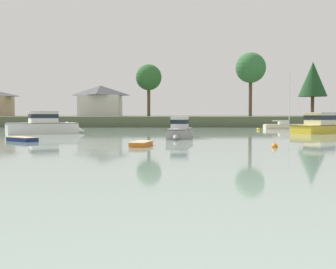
{
  "coord_description": "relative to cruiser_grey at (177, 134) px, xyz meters",
  "views": [
    {
      "loc": [
        -7.16,
        -4.54,
        2.52
      ],
      "look_at": [
        -7.0,
        29.37,
        0.9
      ],
      "focal_mm": 47.01,
      "sensor_mm": 36.0,
      "label": 1
    }
  ],
  "objects": [
    {
      "name": "dinghy_orange",
      "position": [
        -3.23,
        -10.57,
        -0.36
      ],
      "size": [
        1.85,
        3.23,
        0.5
      ],
      "color": "orange",
      "rests_on": "ground"
    },
    {
      "name": "cottage_hillside",
      "position": [
        -15.98,
        52.25,
        4.94
      ],
      "size": [
        9.39,
        9.05,
        6.72
      ],
      "color": "silver",
      "rests_on": "far_shore_bank"
    },
    {
      "name": "sailboat_cream",
      "position": [
        18.24,
        27.89,
        -0.27
      ],
      "size": [
        7.18,
        2.18,
        10.17
      ],
      "color": "beige",
      "rests_on": "ground"
    },
    {
      "name": "cruiser_grey",
      "position": [
        0.0,
        0.0,
        0.0
      ],
      "size": [
        3.04,
        7.32,
        3.69
      ],
      "color": "gray",
      "rests_on": "ground"
    },
    {
      "name": "dinghy_navy",
      "position": [
        -14.45,
        -4.61,
        -0.35
      ],
      "size": [
        3.49,
        3.21,
        0.54
      ],
      "color": "navy",
      "rests_on": "ground"
    },
    {
      "name": "mooring_buoy_orange",
      "position": [
        6.77,
        -11.97,
        -0.41
      ],
      "size": [
        0.46,
        0.46,
        0.51
      ],
      "color": "orange",
      "rests_on": "ground"
    },
    {
      "name": "mooring_buoy_yellow",
      "position": [
        12.6,
        22.24,
        -0.4
      ],
      "size": [
        0.51,
        0.51,
        0.56
      ],
      "color": "yellow",
      "rests_on": "ground"
    },
    {
      "name": "cruiser_white",
      "position": [
        -16.29,
        11.11,
        0.17
      ],
      "size": [
        9.98,
        6.79,
        4.62
      ],
      "color": "white",
      "rests_on": "ground"
    },
    {
      "name": "cruiser_yellow",
      "position": [
        19.3,
        12.86,
        0.14
      ],
      "size": [
        9.69,
        8.56,
        5.17
      ],
      "color": "gold",
      "rests_on": "ground"
    },
    {
      "name": "shore_tree_center_left",
      "position": [
        -5.28,
        49.45,
        9.66
      ],
      "size": [
        5.51,
        5.51,
        11.04
      ],
      "color": "brown",
      "rests_on": "far_shore_bank"
    },
    {
      "name": "far_shore_bank",
      "position": [
        6.0,
        62.72,
        0.49
      ],
      "size": [
        173.62,
        54.61,
        1.95
      ],
      "primitive_type": "cube",
      "color": "#4C563D",
      "rests_on": "ground"
    },
    {
      "name": "shore_tree_left_mid",
      "position": [
        16.14,
        47.89,
        11.53
      ],
      "size": [
        6.35,
        6.35,
        13.34
      ],
      "color": "brown",
      "rests_on": "far_shore_bank"
    },
    {
      "name": "shore_tree_right",
      "position": [
        34.23,
        63.18,
        10.37
      ],
      "size": [
        6.91,
        6.91,
        13.2
      ],
      "color": "brown",
      "rests_on": "far_shore_bank"
    }
  ]
}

